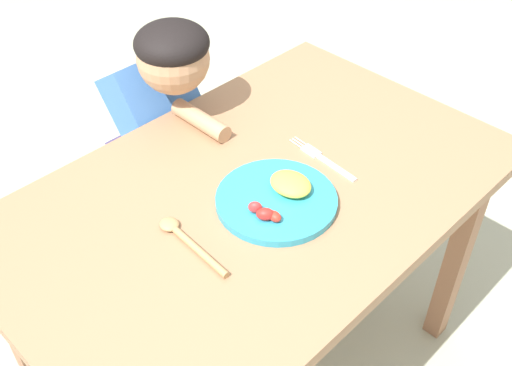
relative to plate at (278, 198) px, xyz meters
The scene contains 5 objects.
dining_table 0.13m from the plate, 87.91° to the left, with size 1.19×0.76×0.75m.
plate is the anchor object (origin of this frame).
fork 0.19m from the plate, ahead, with size 0.03×0.21×0.01m.
spoon 0.23m from the plate, 167.41° to the left, with size 0.04×0.21×0.02m.
person 0.56m from the plate, 82.70° to the left, with size 0.21×0.42×1.01m.
Camera 1 is at (-0.74, -0.73, 1.67)m, focal length 42.80 mm.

